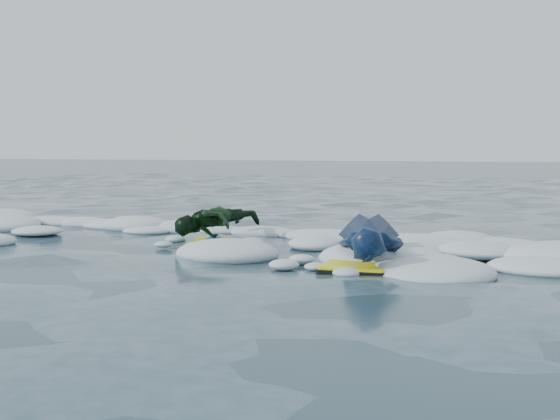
# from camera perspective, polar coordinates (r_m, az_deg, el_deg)

# --- Properties ---
(ground) EXTENTS (120.00, 120.00, 0.00)m
(ground) POSITION_cam_1_polar(r_m,az_deg,el_deg) (7.72, -7.68, -3.37)
(ground) COLOR #1A363F
(ground) RESTS_ON ground
(foam_band) EXTENTS (12.00, 3.10, 0.30)m
(foam_band) POSITION_cam_1_polar(r_m,az_deg,el_deg) (8.64, -4.47, -2.46)
(foam_band) COLOR silver
(foam_band) RESTS_ON ground
(prone_woman_unit) EXTENTS (1.00, 1.82, 0.45)m
(prone_woman_unit) POSITION_cam_1_polar(r_m,az_deg,el_deg) (6.79, 7.23, -2.55)
(prone_woman_unit) COLOR black
(prone_woman_unit) RESTS_ON ground
(prone_child_unit) EXTENTS (0.96, 1.24, 0.43)m
(prone_child_unit) POSITION_cam_1_polar(r_m,az_deg,el_deg) (8.32, -5.20, -1.23)
(prone_child_unit) COLOR black
(prone_child_unit) RESTS_ON ground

